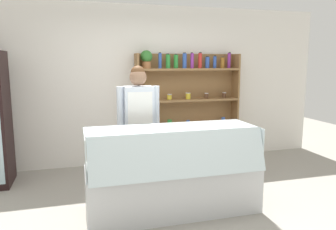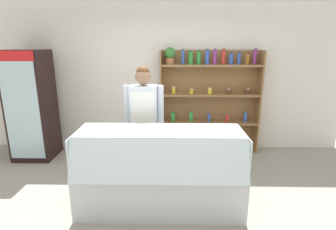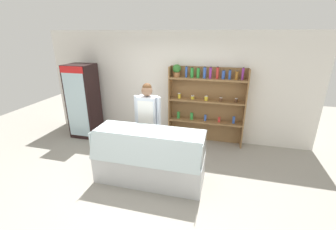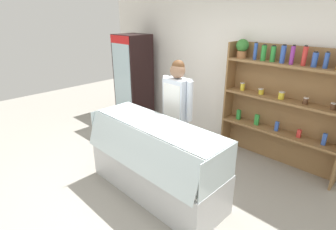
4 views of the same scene
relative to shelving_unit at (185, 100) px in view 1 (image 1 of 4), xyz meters
The scene contains 5 objects.
ground_plane 2.35m from the shelving_unit, 112.99° to the right, with size 12.00×12.00×0.00m, color gray.
back_wall 0.87m from the shelving_unit, 167.68° to the left, with size 6.80×0.10×2.70m, color white.
shelving_unit is the anchor object (origin of this frame).
deli_display_case 2.19m from the shelving_unit, 112.82° to the right, with size 1.99×0.78×1.01m.
shop_clerk 1.59m from the shelving_unit, 131.49° to the right, with size 0.57×0.25×1.70m.
Camera 1 is at (-1.03, -3.49, 1.75)m, focal length 35.00 mm.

